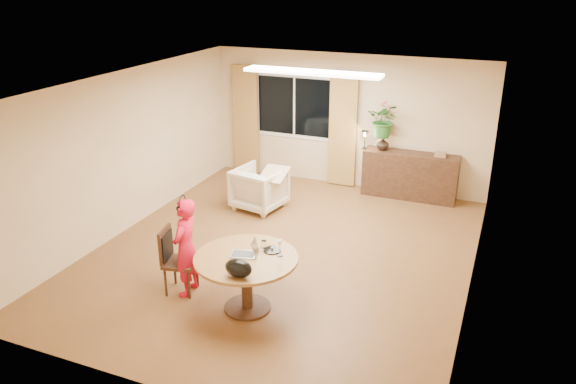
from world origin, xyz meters
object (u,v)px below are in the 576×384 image
object	(u,v)px
sideboard	(410,175)
dining_chair	(180,261)
dining_table	(246,268)
armchair	(259,188)
child	(186,247)

from	to	relation	value
sideboard	dining_chair	bearing A→B (deg)	-115.61
dining_table	armchair	size ratio (longest dim) A/B	1.55
dining_chair	armchair	xyz separation A→B (m)	(-0.24, 2.99, -0.08)
dining_chair	child	bearing A→B (deg)	-7.55
dining_chair	child	xyz separation A→B (m)	(0.10, 0.01, 0.22)
armchair	dining_chair	bearing A→B (deg)	104.91
dining_chair	child	size ratio (longest dim) A/B	0.68
dining_chair	sideboard	world-z (taller)	dining_chair
dining_table	dining_chair	world-z (taller)	dining_chair
dining_chair	child	distance (m)	0.24
dining_table	dining_chair	bearing A→B (deg)	177.54
child	sideboard	size ratio (longest dim) A/B	0.77
dining_chair	dining_table	bearing A→B (deg)	-13.80
child	armchair	world-z (taller)	child
dining_table	armchair	bearing A→B (deg)	112.21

